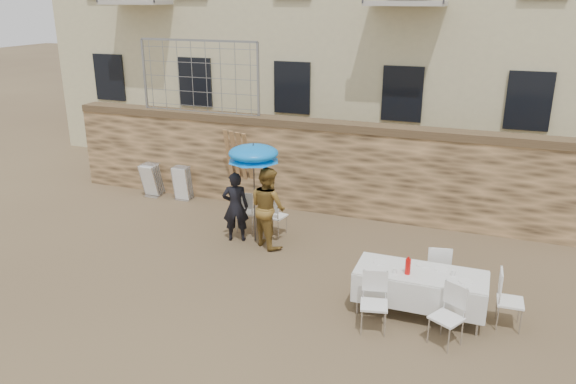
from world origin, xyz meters
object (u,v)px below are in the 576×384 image
(table_chair_front_left, at_px, (374,303))
(chair_stack_right, at_px, (185,181))
(table_chair_side, at_px, (510,300))
(soda_bottle, at_px, (408,267))
(table_chair_back, at_px, (438,269))
(couple_chair_left, at_px, (246,211))
(banquet_table, at_px, (421,274))
(woman_dress, at_px, (268,207))
(umbrella, at_px, (253,156))
(couple_chair_right, at_px, (276,215))
(table_chair_front_right, at_px, (447,317))
(chair_stack_left, at_px, (155,178))
(man_suit, at_px, (236,207))

(table_chair_front_left, bearing_deg, chair_stack_right, 131.68)
(table_chair_side, height_order, chair_stack_right, table_chair_side)
(soda_bottle, xyz_separation_m, table_chair_back, (0.40, 0.95, -0.43))
(couple_chair_left, xyz_separation_m, table_chair_back, (4.33, -1.43, 0.00))
(banquet_table, xyz_separation_m, table_chair_side, (1.40, 0.10, -0.25))
(woman_dress, height_order, umbrella, umbrella)
(banquet_table, distance_m, chair_stack_right, 7.49)
(woman_dress, bearing_deg, table_chair_front_left, 172.07)
(couple_chair_right, distance_m, table_chair_front_right, 4.93)
(soda_bottle, bearing_deg, couple_chair_right, 143.61)
(woman_dress, height_order, table_chair_side, woman_dress)
(banquet_table, relative_size, chair_stack_left, 2.28)
(woman_dress, relative_size, table_chair_front_right, 1.79)
(table_chair_back, xyz_separation_m, chair_stack_left, (-7.63, 2.85, -0.02))
(couple_chair_right, xyz_separation_m, table_chair_front_left, (2.83, -2.98, 0.00))
(umbrella, bearing_deg, woman_dress, -15.95)
(table_chair_front_left, bearing_deg, chair_stack_left, 135.47)
(chair_stack_left, height_order, chair_stack_right, same)
(couple_chair_left, xyz_separation_m, soda_bottle, (3.93, -2.38, 0.43))
(table_chair_front_left, distance_m, table_chair_front_right, 1.10)
(couple_chair_right, distance_m, banquet_table, 4.10)
(chair_stack_left, bearing_deg, soda_bottle, -27.72)
(man_suit, relative_size, woman_dress, 0.89)
(banquet_table, xyz_separation_m, chair_stack_left, (-7.43, 3.65, -0.27))
(couple_chair_left, xyz_separation_m, chair_stack_left, (-3.30, 1.42, -0.02))
(couple_chair_left, relative_size, table_chair_back, 1.00)
(table_chair_front_right, bearing_deg, woman_dress, 177.38)
(banquet_table, relative_size, chair_stack_right, 2.28)
(couple_chair_right, xyz_separation_m, table_chair_back, (3.63, -1.43, 0.00))
(umbrella, distance_m, table_chair_front_left, 4.27)
(couple_chair_left, relative_size, couple_chair_right, 1.00)
(woman_dress, bearing_deg, soda_bottle, -176.70)
(couple_chair_right, bearing_deg, couple_chair_left, 11.66)
(man_suit, bearing_deg, couple_chair_right, -161.71)
(couple_chair_right, xyz_separation_m, table_chair_side, (4.83, -2.13, 0.00))
(man_suit, relative_size, table_chair_back, 1.60)
(soda_bottle, xyz_separation_m, table_chair_side, (1.60, 0.25, -0.43))
(couple_chair_right, bearing_deg, banquet_table, 158.62)
(table_chair_front_left, height_order, chair_stack_right, table_chair_front_left)
(umbrella, height_order, table_chair_side, umbrella)
(woman_dress, xyz_separation_m, table_chair_front_right, (3.88, -2.43, -0.38))
(woman_dress, bearing_deg, table_chair_side, -165.07)
(soda_bottle, height_order, table_chair_front_right, soda_bottle)
(couple_chair_left, distance_m, chair_stack_right, 2.79)
(umbrella, height_order, table_chair_front_left, umbrella)
(table_chair_front_left, height_order, table_chair_side, same)
(man_suit, bearing_deg, chair_stack_right, -59.23)
(woman_dress, height_order, table_chair_front_left, woman_dress)
(table_chair_front_left, bearing_deg, soda_bottle, 44.56)
(man_suit, relative_size, soda_bottle, 5.90)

